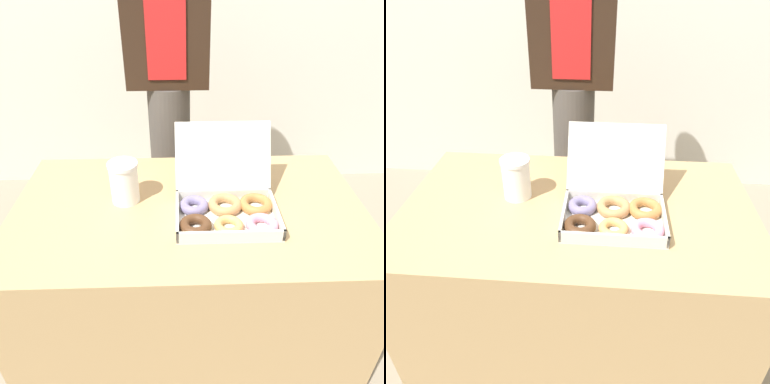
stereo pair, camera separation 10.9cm
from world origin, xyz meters
TOP-DOWN VIEW (x-y plane):
  - ground_plane at (0.00, 0.00)m, footprint 14.00×14.00m
  - table at (0.00, 0.00)m, footprint 1.16×0.68m
  - donut_box at (0.12, -0.05)m, footprint 0.33×0.34m
  - coffee_cup at (-0.21, 0.05)m, footprint 0.10×0.10m
  - person_customer at (-0.07, 0.60)m, footprint 0.34×0.21m

SIDE VIEW (x-z plane):
  - ground_plane at x=0.00m, z-range 0.00..0.00m
  - table at x=0.00m, z-range 0.00..0.73m
  - donut_box at x=0.12m, z-range 0.65..0.89m
  - coffee_cup at x=-0.21m, z-range 0.73..0.88m
  - person_customer at x=-0.07m, z-range 0.12..1.88m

